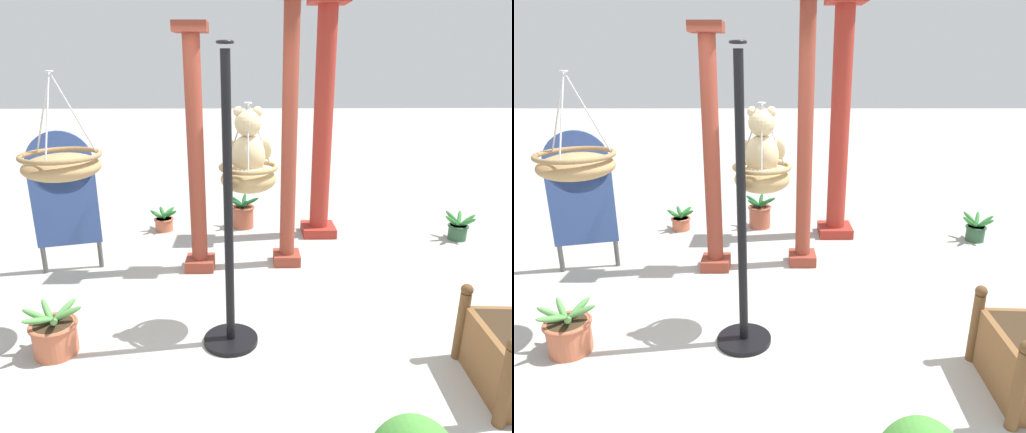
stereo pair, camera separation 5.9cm
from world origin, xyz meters
TOP-DOWN VIEW (x-y plane):
  - ground_plane at (0.00, 0.00)m, footprint 40.00×40.00m
  - display_pole_central at (-0.24, 0.02)m, footprint 0.44×0.44m
  - hanging_basket_with_teddy at (-0.09, 0.27)m, footprint 0.46×0.46m
  - teddy_bear at (-0.09, 0.29)m, footprint 0.37×0.32m
  - hanging_basket_left_high at (-1.47, 0.11)m, footprint 0.58×0.58m
  - greenhouse_pillar_left at (-0.64, 1.45)m, footprint 0.33×0.33m
  - greenhouse_pillar_right at (0.83, 2.50)m, footprint 0.45×0.45m
  - greenhouse_pillar_far_back at (0.33, 1.58)m, footprint 0.31×0.31m
  - potted_plant_fern_front at (-1.25, 2.67)m, footprint 0.38×0.37m
  - potted_plant_flowering_red at (-1.61, -0.11)m, footprint 0.46×0.39m
  - potted_plant_tall_leafy at (2.60, 2.27)m, footprint 0.43×0.44m
  - potted_plant_bushy_green at (-0.17, 2.78)m, footprint 0.43×0.43m
  - display_sign_board at (-2.03, 1.43)m, footprint 0.65×0.21m

SIDE VIEW (x-z plane):
  - ground_plane at x=0.00m, z-range 0.00..0.00m
  - potted_plant_fern_front at x=-1.25m, z-range -0.03..0.29m
  - potted_plant_tall_leafy at x=2.60m, z-range -0.03..0.32m
  - potted_plant_flowering_red at x=-1.61m, z-range -0.04..0.38m
  - potted_plant_bushy_green at x=-0.17m, z-range -0.04..0.41m
  - display_pole_central at x=-0.24m, z-range -0.45..1.86m
  - display_sign_board at x=-2.03m, z-range 0.14..1.67m
  - greenhouse_pillar_left at x=-0.64m, z-range -0.05..2.50m
  - hanging_basket_with_teddy at x=-0.09m, z-range 0.98..1.67m
  - greenhouse_pillar_far_back at x=0.33m, z-range -0.05..2.81m
  - greenhouse_pillar_right at x=0.83m, z-range -0.05..2.86m
  - hanging_basket_left_high at x=-1.47m, z-range 1.07..1.85m
  - teddy_bear at x=-0.09m, z-range 1.30..1.83m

